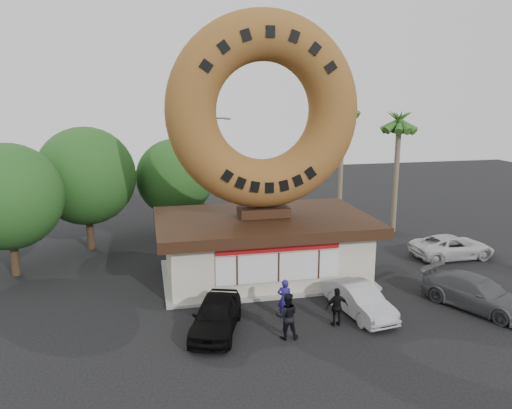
{
  "coord_description": "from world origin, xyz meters",
  "views": [
    {
      "loc": [
        -5.93,
        -18.66,
        9.63
      ],
      "look_at": [
        -0.85,
        4.0,
        4.41
      ],
      "focal_mm": 35.0,
      "sensor_mm": 36.0,
      "label": 1
    }
  ],
  "objects_px": {
    "person_left": "(285,299)",
    "car_grey": "(477,293)",
    "giant_donut": "(264,111)",
    "person_center": "(287,316)",
    "car_black": "(216,315)",
    "person_right": "(337,307)",
    "car_silver": "(360,300)",
    "car_white": "(452,247)",
    "donut_shop": "(263,244)",
    "street_lamp": "(205,168)"
  },
  "relations": [
    {
      "from": "donut_shop",
      "to": "person_left",
      "type": "relative_size",
      "value": 6.28
    },
    {
      "from": "giant_donut",
      "to": "car_silver",
      "type": "relative_size",
      "value": 2.4
    },
    {
      "from": "giant_donut",
      "to": "person_right",
      "type": "xyz_separation_m",
      "value": [
        1.65,
        -6.42,
        -7.88
      ]
    },
    {
      "from": "giant_donut",
      "to": "car_grey",
      "type": "height_order",
      "value": "giant_donut"
    },
    {
      "from": "giant_donut",
      "to": "car_grey",
      "type": "bearing_deg",
      "value": -35.84
    },
    {
      "from": "person_center",
      "to": "car_silver",
      "type": "bearing_deg",
      "value": -150.99
    },
    {
      "from": "street_lamp",
      "to": "car_black",
      "type": "height_order",
      "value": "street_lamp"
    },
    {
      "from": "giant_donut",
      "to": "person_center",
      "type": "height_order",
      "value": "giant_donut"
    },
    {
      "from": "car_black",
      "to": "car_grey",
      "type": "height_order",
      "value": "car_grey"
    },
    {
      "from": "person_center",
      "to": "car_grey",
      "type": "relative_size",
      "value": 0.38
    },
    {
      "from": "person_right",
      "to": "car_white",
      "type": "height_order",
      "value": "person_right"
    },
    {
      "from": "person_center",
      "to": "car_black",
      "type": "distance_m",
      "value": 2.93
    },
    {
      "from": "car_grey",
      "to": "car_black",
      "type": "bearing_deg",
      "value": 152.84
    },
    {
      "from": "car_grey",
      "to": "donut_shop",
      "type": "bearing_deg",
      "value": 118.49
    },
    {
      "from": "person_center",
      "to": "car_grey",
      "type": "xyz_separation_m",
      "value": [
        9.23,
        0.87,
        -0.23
      ]
    },
    {
      "from": "donut_shop",
      "to": "car_white",
      "type": "relative_size",
      "value": 2.27
    },
    {
      "from": "car_black",
      "to": "person_right",
      "type": "bearing_deg",
      "value": 12.36
    },
    {
      "from": "person_right",
      "to": "car_silver",
      "type": "height_order",
      "value": "person_right"
    },
    {
      "from": "person_left",
      "to": "car_grey",
      "type": "xyz_separation_m",
      "value": [
        8.81,
        -0.91,
        -0.16
      ]
    },
    {
      "from": "person_left",
      "to": "person_center",
      "type": "bearing_deg",
      "value": 98.47
    },
    {
      "from": "street_lamp",
      "to": "person_center",
      "type": "height_order",
      "value": "street_lamp"
    },
    {
      "from": "giant_donut",
      "to": "street_lamp",
      "type": "relative_size",
      "value": 1.23
    },
    {
      "from": "person_right",
      "to": "car_black",
      "type": "distance_m",
      "value": 5.08
    },
    {
      "from": "car_silver",
      "to": "car_white",
      "type": "bearing_deg",
      "value": 26.55
    },
    {
      "from": "giant_donut",
      "to": "car_black",
      "type": "distance_m",
      "value": 10.47
    },
    {
      "from": "street_lamp",
      "to": "car_silver",
      "type": "xyz_separation_m",
      "value": [
        4.9,
        -15.6,
        -3.81
      ]
    },
    {
      "from": "car_silver",
      "to": "car_white",
      "type": "xyz_separation_m",
      "value": [
        8.6,
        6.04,
        0.01
      ]
    },
    {
      "from": "car_grey",
      "to": "car_white",
      "type": "height_order",
      "value": "car_grey"
    },
    {
      "from": "giant_donut",
      "to": "car_silver",
      "type": "height_order",
      "value": "giant_donut"
    },
    {
      "from": "donut_shop",
      "to": "car_black",
      "type": "xyz_separation_m",
      "value": [
        -3.39,
        -5.84,
        -1.04
      ]
    },
    {
      "from": "person_left",
      "to": "car_silver",
      "type": "distance_m",
      "value": 3.37
    },
    {
      "from": "person_right",
      "to": "car_white",
      "type": "distance_m",
      "value": 12.12
    },
    {
      "from": "giant_donut",
      "to": "person_right",
      "type": "relative_size",
      "value": 5.85
    },
    {
      "from": "person_left",
      "to": "car_silver",
      "type": "bearing_deg",
      "value": -164.58
    },
    {
      "from": "person_right",
      "to": "car_white",
      "type": "bearing_deg",
      "value": -146.65
    },
    {
      "from": "street_lamp",
      "to": "car_white",
      "type": "height_order",
      "value": "street_lamp"
    },
    {
      "from": "car_black",
      "to": "car_grey",
      "type": "relative_size",
      "value": 0.85
    },
    {
      "from": "street_lamp",
      "to": "person_center",
      "type": "distance_m",
      "value": 17.42
    },
    {
      "from": "donut_shop",
      "to": "street_lamp",
      "type": "relative_size",
      "value": 1.4
    },
    {
      "from": "car_grey",
      "to": "person_left",
      "type": "bearing_deg",
      "value": 148.35
    },
    {
      "from": "car_grey",
      "to": "person_right",
      "type": "bearing_deg",
      "value": 156.5
    },
    {
      "from": "donut_shop",
      "to": "person_center",
      "type": "xyz_separation_m",
      "value": [
        -0.72,
        -7.0,
        -0.81
      ]
    },
    {
      "from": "donut_shop",
      "to": "person_left",
      "type": "bearing_deg",
      "value": -93.27
    },
    {
      "from": "person_right",
      "to": "car_black",
      "type": "xyz_separation_m",
      "value": [
        -5.04,
        0.56,
        -0.11
      ]
    },
    {
      "from": "person_left",
      "to": "car_grey",
      "type": "relative_size",
      "value": 0.35
    },
    {
      "from": "donut_shop",
      "to": "person_right",
      "type": "height_order",
      "value": "donut_shop"
    },
    {
      "from": "donut_shop",
      "to": "car_white",
      "type": "height_order",
      "value": "donut_shop"
    },
    {
      "from": "street_lamp",
      "to": "person_left",
      "type": "xyz_separation_m",
      "value": [
        1.56,
        -15.24,
        -3.59
      ]
    },
    {
      "from": "car_black",
      "to": "person_center",
      "type": "bearing_deg",
      "value": -4.8
    },
    {
      "from": "street_lamp",
      "to": "car_black",
      "type": "relative_size",
      "value": 1.87
    }
  ]
}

